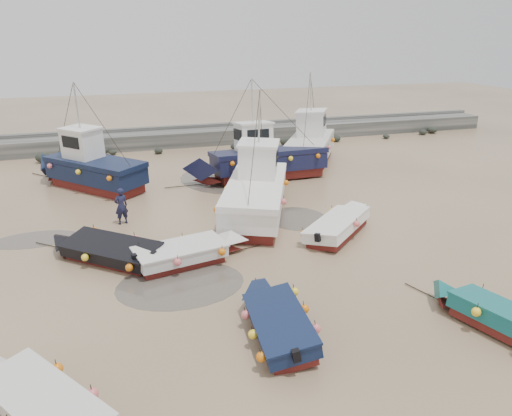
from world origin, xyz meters
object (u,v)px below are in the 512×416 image
at_px(dinghy_4, 105,247).
at_px(cabin_boat_1, 256,188).
at_px(cabin_boat_0, 89,166).
at_px(dinghy_3, 342,223).
at_px(cabin_boat_3, 312,143).
at_px(cabin_boat_2, 260,159).
at_px(person, 123,224).
at_px(dinghy_0, 38,397).
at_px(dinghy_2, 490,310).
at_px(dinghy_1, 280,317).
at_px(dinghy_5, 189,250).

distance_m(dinghy_4, cabin_boat_1, 8.49).
bearing_deg(cabin_boat_0, cabin_boat_1, -81.81).
height_order(dinghy_3, cabin_boat_3, cabin_boat_3).
relative_size(cabin_boat_2, person, 5.70).
height_order(cabin_boat_0, cabin_boat_2, same).
height_order(dinghy_4, cabin_boat_0, cabin_boat_0).
xyz_separation_m(cabin_boat_1, cabin_boat_3, (7.17, 9.14, 0.05)).
height_order(dinghy_0, cabin_boat_0, cabin_boat_0).
xyz_separation_m(dinghy_4, cabin_boat_2, (9.77, 9.35, 0.79)).
distance_m(dinghy_2, cabin_boat_3, 21.82).
relative_size(dinghy_0, cabin_boat_0, 0.70).
height_order(dinghy_2, person, dinghy_2).
xyz_separation_m(dinghy_0, person, (2.76, 12.76, -0.54)).
height_order(dinghy_1, dinghy_4, same).
height_order(cabin_boat_1, person, cabin_boat_1).
bearing_deg(person, dinghy_2, 111.01).
xyz_separation_m(dinghy_2, cabin_boat_2, (-1.77, 18.22, 0.77)).
bearing_deg(cabin_boat_3, dinghy_3, -76.25).
xyz_separation_m(cabin_boat_3, person, (-13.95, -8.69, -1.36)).
distance_m(dinghy_0, dinghy_4, 8.96).
xyz_separation_m(dinghy_5, person, (-2.31, 5.34, -0.55)).
bearing_deg(dinghy_5, cabin_boat_1, 125.71).
relative_size(cabin_boat_3, person, 4.90).
distance_m(dinghy_1, dinghy_5, 6.11).
bearing_deg(dinghy_2, cabin_boat_1, 90.40).
bearing_deg(dinghy_4, cabin_boat_1, -23.09).
height_order(dinghy_2, dinghy_3, same).
xyz_separation_m(dinghy_1, dinghy_3, (5.58, 6.76, -0.02)).
xyz_separation_m(dinghy_0, cabin_boat_0, (1.32, 19.53, 0.82)).
relative_size(dinghy_5, person, 3.23).
relative_size(dinghy_3, dinghy_5, 0.93).
relative_size(dinghy_3, cabin_boat_2, 0.53).
bearing_deg(cabin_boat_0, dinghy_0, -134.34).
distance_m(dinghy_2, dinghy_3, 8.50).
distance_m(dinghy_1, cabin_boat_0, 18.81).
height_order(dinghy_0, cabin_boat_2, cabin_boat_2).
height_order(dinghy_1, cabin_boat_2, cabin_boat_2).
height_order(dinghy_1, dinghy_3, same).
xyz_separation_m(dinghy_1, dinghy_2, (6.54, -1.68, 0.01)).
bearing_deg(dinghy_1, dinghy_3, 56.00).
bearing_deg(dinghy_1, cabin_boat_3, 69.17).
xyz_separation_m(dinghy_2, person, (-10.65, 12.86, -0.56)).
bearing_deg(cabin_boat_0, dinghy_1, -113.32).
distance_m(dinghy_0, dinghy_3, 14.98).
height_order(dinghy_5, cabin_boat_3, cabin_boat_3).
height_order(cabin_boat_3, person, cabin_boat_3).
bearing_deg(cabin_boat_3, dinghy_1, -84.59).
distance_m(dinghy_0, cabin_boat_3, 27.20).
bearing_deg(dinghy_2, dinghy_4, 125.55).
bearing_deg(cabin_boat_1, cabin_boat_3, 75.12).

